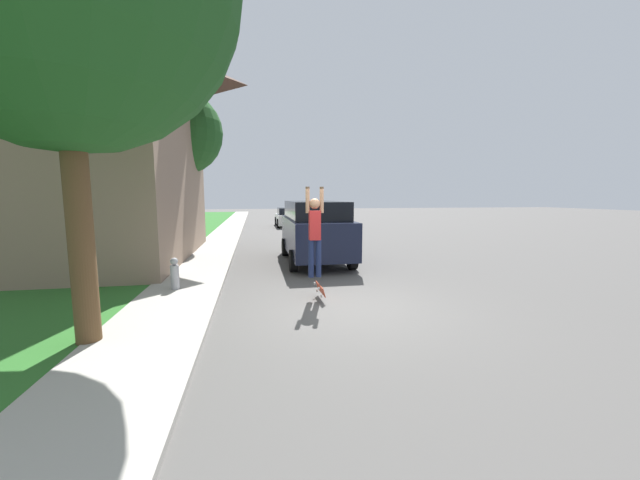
{
  "coord_description": "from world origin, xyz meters",
  "views": [
    {
      "loc": [
        -1.85,
        -7.09,
        2.34
      ],
      "look_at": [
        -0.11,
        2.4,
        1.15
      ],
      "focal_mm": 20.0,
      "sensor_mm": 36.0,
      "label": 1
    }
  ],
  "objects_px": {
    "skateboard": "(320,289)",
    "skateboarder": "(315,231)",
    "car_down_street": "(288,217)",
    "fire_hydrant": "(175,274)",
    "suv_parked": "(315,229)",
    "lawn_tree_far": "(181,133)"
  },
  "relations": [
    {
      "from": "car_down_street",
      "to": "skateboard",
      "type": "bearing_deg",
      "value": -93.32
    },
    {
      "from": "suv_parked",
      "to": "skateboard",
      "type": "height_order",
      "value": "suv_parked"
    },
    {
      "from": "skateboard",
      "to": "skateboarder",
      "type": "bearing_deg",
      "value": 127.86
    },
    {
      "from": "suv_parked",
      "to": "car_down_street",
      "type": "xyz_separation_m",
      "value": [
        0.47,
        15.17,
        -0.47
      ]
    },
    {
      "from": "suv_parked",
      "to": "fire_hydrant",
      "type": "relative_size",
      "value": 6.34
    },
    {
      "from": "skateboard",
      "to": "fire_hydrant",
      "type": "bearing_deg",
      "value": 160.81
    },
    {
      "from": "suv_parked",
      "to": "skateboard",
      "type": "xyz_separation_m",
      "value": [
        -0.68,
        -4.67,
        -0.93
      ]
    },
    {
      "from": "skateboarder",
      "to": "car_down_street",
      "type": "bearing_deg",
      "value": 86.37
    },
    {
      "from": "suv_parked",
      "to": "lawn_tree_far",
      "type": "bearing_deg",
      "value": 139.92
    },
    {
      "from": "lawn_tree_far",
      "to": "fire_hydrant",
      "type": "relative_size",
      "value": 8.86
    },
    {
      "from": "lawn_tree_far",
      "to": "skateboard",
      "type": "height_order",
      "value": "lawn_tree_far"
    },
    {
      "from": "skateboard",
      "to": "car_down_street",
      "type": "bearing_deg",
      "value": 86.68
    },
    {
      "from": "suv_parked",
      "to": "skateboard",
      "type": "relative_size",
      "value": 6.19
    },
    {
      "from": "lawn_tree_far",
      "to": "suv_parked",
      "type": "distance_m",
      "value": 7.84
    },
    {
      "from": "lawn_tree_far",
      "to": "fire_hydrant",
      "type": "bearing_deg",
      "value": -81.55
    },
    {
      "from": "skateboarder",
      "to": "fire_hydrant",
      "type": "distance_m",
      "value": 3.59
    },
    {
      "from": "skateboard",
      "to": "fire_hydrant",
      "type": "xyz_separation_m",
      "value": [
        -3.36,
        1.17,
        0.22
      ]
    },
    {
      "from": "skateboard",
      "to": "fire_hydrant",
      "type": "height_order",
      "value": "fire_hydrant"
    },
    {
      "from": "car_down_street",
      "to": "fire_hydrant",
      "type": "height_order",
      "value": "car_down_street"
    },
    {
      "from": "skateboard",
      "to": "lawn_tree_far",
      "type": "bearing_deg",
      "value": 116.59
    },
    {
      "from": "lawn_tree_far",
      "to": "fire_hydrant",
      "type": "xyz_separation_m",
      "value": [
        1.17,
        -7.88,
        -4.59
      ]
    },
    {
      "from": "car_down_street",
      "to": "fire_hydrant",
      "type": "xyz_separation_m",
      "value": [
        -4.51,
        -18.67,
        -0.24
      ]
    }
  ]
}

